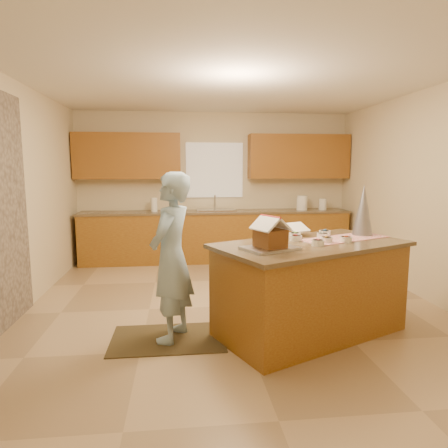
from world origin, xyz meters
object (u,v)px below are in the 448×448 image
at_px(tinsel_tree, 363,210).
at_px(gingerbread_house, 270,235).
at_px(island_base, 310,290).
at_px(boy, 171,257).

bearing_deg(tinsel_tree, gingerbread_house, -151.09).
bearing_deg(tinsel_tree, island_base, -151.73).
bearing_deg(gingerbread_house, boy, 163.19).
xyz_separation_m(boy, gingerbread_house, (0.91, -0.28, 0.25)).
height_order(island_base, tinsel_tree, tinsel_tree).
relative_size(island_base, tinsel_tree, 3.27).
xyz_separation_m(island_base, tinsel_tree, (0.71, 0.38, 0.78)).
height_order(tinsel_tree, boy, boy).
height_order(island_base, boy, boy).
distance_m(island_base, tinsel_tree, 1.12).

